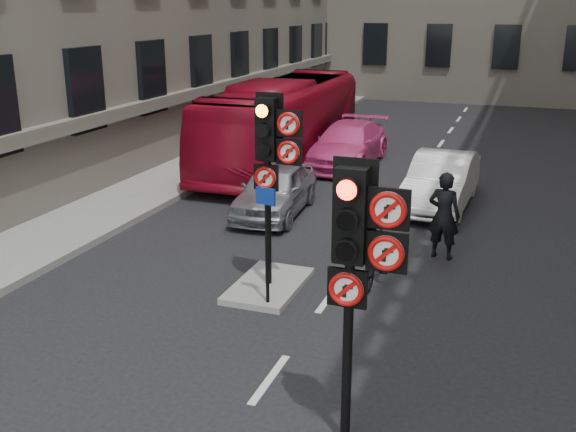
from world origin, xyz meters
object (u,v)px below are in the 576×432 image
Objects in this scene: car_white at (441,181)px; motorcycle at (377,256)px; car_silver at (275,189)px; motorcyclist at (444,216)px; bus_red at (284,122)px; signal_near at (358,247)px; signal_far at (272,150)px; car_pink at (347,144)px; info_sign at (267,230)px.

car_white is 2.37× the size of motorcycle.
motorcyclist reaches higher than car_silver.
bus_red is 5.40× the size of motorcyclist.
signal_near is 1.00× the size of signal_far.
signal_near is at bearing -66.95° from bus_red.
car_white is at bearing 71.32° from signal_far.
motorcycle is at bearing 70.12° from motorcyclist.
signal_far is 10.65m from car_pink.
car_pink is 2.26× the size of info_sign.
car_silver is 2.11× the size of motorcycle.
info_sign is at bearing 64.23° from motorcyclist.
signal_near is at bearing -56.98° from signal_far.
car_silver is 5.56m from bus_red.
bus_red is 4.79× the size of info_sign.
motorcycle is 2.09m from motorcyclist.
car_white is at bearing -72.08° from motorcyclist.
signal_near is 0.84× the size of car_white.
motorcyclist is at bearing -79.75° from car_white.
motorcycle is (3.44, -3.49, -0.10)m from car_silver.
info_sign is at bearing -71.65° from bus_red.
info_sign reaches higher than car_white.
signal_near reaches higher than motorcycle.
bus_red is at bearing 118.44° from info_sign.
signal_far is 10.38m from bus_red.
car_pink is 9.87m from motorcycle.
info_sign is (0.21, -0.81, -1.22)m from signal_far.
car_white is (-0.38, 10.57, -1.88)m from signal_near.
car_pink is at bearing 109.64° from motorcycle.
bus_red reaches higher than car_silver.
signal_far is 2.97m from motorcycle.
motorcyclist reaches higher than motorcycle.
bus_red is 9.29m from motorcyclist.
bus_red is 11.14m from info_sign.
car_silver is 0.79× the size of car_pink.
car_pink is (-3.96, 14.37, -1.89)m from signal_near.
bus_red reaches higher than motorcyclist.
car_silver is 5.70m from info_sign.
motorcycle is 0.96× the size of motorcyclist.
car_pink is at bearing 97.49° from signal_far.
motorcyclist is 0.89× the size of info_sign.
signal_near is at bearing -79.35° from motorcycle.
car_white reaches higher than car_pink.
bus_red is at bearing 121.72° from motorcycle.
car_pink reaches higher than motorcycle.
car_pink is 2.54× the size of motorcyclist.
signal_far is (-2.60, 4.00, 0.12)m from signal_near.
motorcyclist is (1.01, 1.78, 0.40)m from motorcycle.
signal_far is at bearing 114.37° from info_sign.
info_sign is at bearing 126.80° from signal_near.
car_white is 0.42× the size of bus_red.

